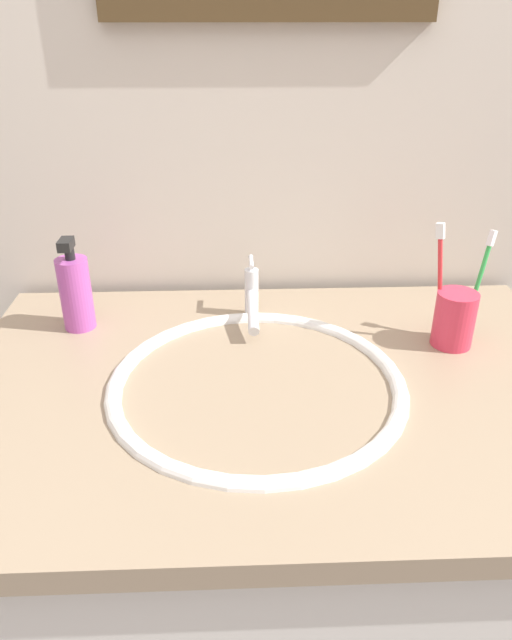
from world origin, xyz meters
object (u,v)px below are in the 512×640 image
Objects in this scene: toothbrush_cup at (454,319)px; toothbrush_red at (440,275)px; toothbrush_green at (480,278)px; soap_dispenser at (76,292)px; faucet at (252,298)px.

toothbrush_cup is 0.48× the size of toothbrush_red.
toothbrush_green is 0.65m from soap_dispenser.
toothbrush_red reaches higher than soap_dispenser.
toothbrush_red reaches higher than faucet.
toothbrush_green is (0.04, 0.02, 0.06)m from toothbrush_cup.
toothbrush_green is at bearing -11.37° from faucet.
toothbrush_red is at bearing -175.86° from toothbrush_green.
soap_dispenser is (-0.61, 0.08, 0.02)m from toothbrush_cup.
toothbrush_red is 0.59m from soap_dispenser.
faucet is at bearing 165.26° from toothbrush_red.
faucet is 0.79× the size of toothbrush_red.
toothbrush_green reaches higher than toothbrush_cup.
soap_dispenser reaches higher than toothbrush_cup.
toothbrush_red is 0.07m from toothbrush_green.
faucet is at bearing 2.56° from soap_dispenser.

